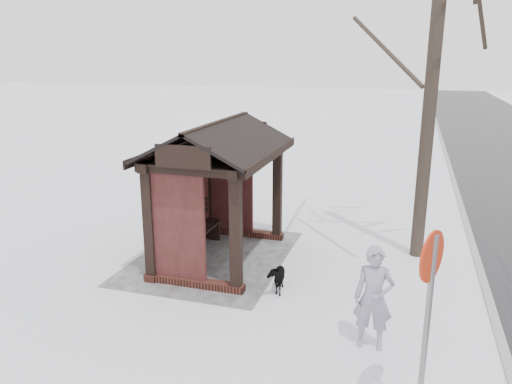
% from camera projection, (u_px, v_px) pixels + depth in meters
% --- Properties ---
extents(ground, '(120.00, 120.00, 0.00)m').
position_uv_depth(ground, '(221.00, 258.00, 11.24)').
color(ground, white).
rests_on(ground, ground).
extents(kerb, '(120.00, 0.15, 0.06)m').
position_uv_depth(kerb, '(486.00, 291.00, 9.66)').
color(kerb, gray).
rests_on(kerb, ground).
extents(trampled_patch, '(4.20, 3.20, 0.02)m').
position_uv_depth(trampled_patch, '(213.00, 257.00, 11.29)').
color(trampled_patch, gray).
rests_on(trampled_patch, ground).
extents(bus_shelter, '(3.60, 2.40, 3.09)m').
position_uv_depth(bus_shelter, '(212.00, 164.00, 10.71)').
color(bus_shelter, '#3B1B15').
rests_on(bus_shelter, ground).
extents(pedestrian, '(0.40, 0.60, 1.66)m').
position_uv_depth(pedestrian, '(374.00, 298.00, 7.62)').
color(pedestrian, gray).
rests_on(pedestrian, ground).
extents(dog, '(0.76, 0.46, 0.60)m').
position_uv_depth(dog, '(276.00, 277.00, 9.60)').
color(dog, black).
rests_on(dog, ground).
extents(road_sign, '(0.59, 0.29, 2.48)m').
position_uv_depth(road_sign, '(429.00, 287.00, 5.87)').
color(road_sign, slate).
rests_on(road_sign, ground).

